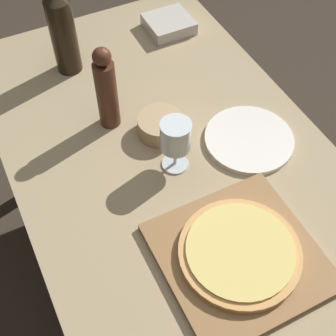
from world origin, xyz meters
The scene contains 10 objects.
ground_plane centered at (0.00, 0.00, 0.00)m, with size 12.00×12.00×0.00m, color #382D23.
dining_table centered at (0.00, 0.00, 0.66)m, with size 0.83×1.70×0.75m.
cutting_board centered at (0.00, -0.19, 0.76)m, with size 0.35×0.35×0.02m.
pizza centered at (0.00, -0.19, 0.78)m, with size 0.28×0.28×0.02m.
wine_bottle centered at (-0.13, 0.61, 0.90)m, with size 0.08×0.08×0.36m.
pepper_mill centered at (-0.10, 0.33, 0.88)m, with size 0.06×0.06×0.26m.
wine_glass centered at (-0.01, 0.11, 0.86)m, with size 0.08×0.08×0.15m.
small_bowl centered at (0.01, 0.24, 0.78)m, with size 0.13×0.13×0.05m.
dinner_plate centered at (0.21, 0.10, 0.76)m, with size 0.24×0.24×0.01m.
food_container centered at (0.24, 0.65, 0.77)m, with size 0.15×0.14×0.04m.
Camera 1 is at (-0.36, -0.56, 1.72)m, focal length 50.00 mm.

